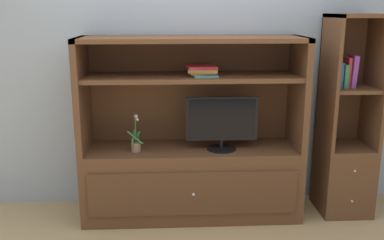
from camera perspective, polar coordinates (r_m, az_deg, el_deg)
ground_plane at (r=3.52m, az=0.31°, el=-14.98°), size 8.00×8.00×0.00m
painted_rear_wall at (r=3.83m, az=-0.32°, el=9.48°), size 6.00×0.10×2.80m
media_console at (r=3.69m, az=-0.05°, el=-5.40°), size 1.81×0.56×1.52m
tv_monitor at (r=3.54m, az=3.95°, el=-0.29°), size 0.58×0.24×0.44m
potted_plant at (r=3.56m, az=-7.36°, el=-3.10°), size 0.13×0.12×0.31m
magazine_stack at (r=3.50m, az=1.37°, el=6.56°), size 0.27×0.33×0.08m
bookshelf_tall at (r=3.96m, az=19.47°, el=-3.54°), size 0.42×0.45×1.69m
upright_book_row at (r=3.78m, az=19.38°, el=5.86°), size 0.17×0.18×0.26m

